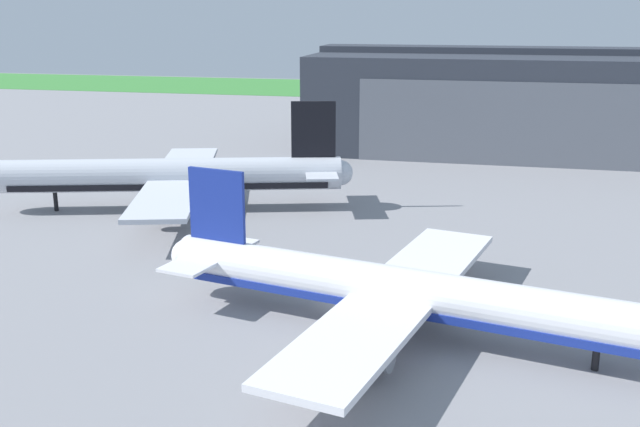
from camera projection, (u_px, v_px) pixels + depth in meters
name	position (u px, v px, depth m)	size (l,w,h in m)	color
ground_plane	(345.00, 305.00, 67.97)	(440.00, 440.00, 0.00)	gray
grass_field_strip	(455.00, 91.00, 246.03)	(440.00, 56.00, 0.08)	#3B8539
maintenance_hangar	(555.00, 100.00, 143.34)	(90.77, 41.40, 19.08)	#2D333D
airliner_near_right	(407.00, 293.00, 60.97)	(45.88, 38.48, 12.29)	white
airliner_far_left	(171.00, 176.00, 99.20)	(47.35, 42.46, 14.40)	silver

